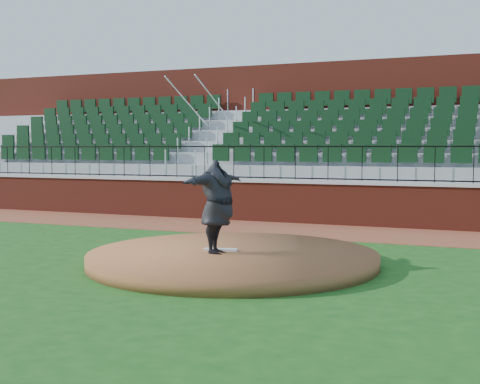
% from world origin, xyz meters
% --- Properties ---
extents(ground, '(90.00, 90.00, 0.00)m').
position_xyz_m(ground, '(0.00, 0.00, 0.00)').
color(ground, '#184A15').
rests_on(ground, ground).
extents(warning_track, '(34.00, 3.20, 0.01)m').
position_xyz_m(warning_track, '(0.00, 5.40, 0.01)').
color(warning_track, brown).
rests_on(warning_track, ground).
extents(field_wall, '(34.00, 0.35, 1.20)m').
position_xyz_m(field_wall, '(0.00, 7.00, 0.60)').
color(field_wall, maroon).
rests_on(field_wall, ground).
extents(wall_cap, '(34.00, 0.45, 0.10)m').
position_xyz_m(wall_cap, '(0.00, 7.00, 1.25)').
color(wall_cap, '#B7B7B7').
rests_on(wall_cap, field_wall).
extents(wall_railing, '(34.00, 0.05, 1.00)m').
position_xyz_m(wall_railing, '(0.00, 7.00, 1.80)').
color(wall_railing, black).
rests_on(wall_railing, wall_cap).
extents(seating_stands, '(34.00, 5.10, 4.60)m').
position_xyz_m(seating_stands, '(0.00, 9.72, 2.30)').
color(seating_stands, gray).
rests_on(seating_stands, ground).
extents(concourse_wall, '(34.00, 0.50, 5.50)m').
position_xyz_m(concourse_wall, '(0.00, 12.52, 2.75)').
color(concourse_wall, maroon).
rests_on(concourse_wall, ground).
extents(pitchers_mound, '(5.61, 5.61, 0.25)m').
position_xyz_m(pitchers_mound, '(0.48, -0.02, 0.12)').
color(pitchers_mound, brown).
rests_on(pitchers_mound, ground).
extents(pitching_rubber, '(0.68, 0.32, 0.04)m').
position_xyz_m(pitching_rubber, '(0.22, -0.01, 0.27)').
color(pitching_rubber, white).
rests_on(pitching_rubber, pitchers_mound).
extents(pitcher, '(0.66, 2.22, 1.79)m').
position_xyz_m(pitcher, '(0.29, -0.31, 1.15)').
color(pitcher, black).
rests_on(pitcher, pitchers_mound).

